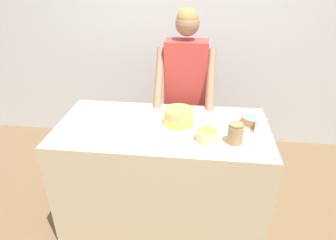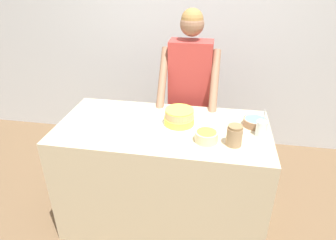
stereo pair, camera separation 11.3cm
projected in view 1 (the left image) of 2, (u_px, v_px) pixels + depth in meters
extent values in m
cube|color=silver|center=(179.00, 35.00, 3.35)|extent=(10.00, 0.05, 2.60)
cube|color=#C6B793|center=(163.00, 175.00, 2.47)|extent=(1.60, 0.79, 0.92)
cylinder|color=#2D2D38|center=(176.00, 141.00, 3.05)|extent=(0.11, 0.11, 0.82)
cylinder|color=#2D2D38|center=(192.00, 142.00, 3.03)|extent=(0.11, 0.11, 0.82)
cube|color=#B23833|center=(186.00, 74.00, 2.71)|extent=(0.38, 0.21, 0.61)
cylinder|color=#8E664C|center=(159.00, 80.00, 2.59)|extent=(0.07, 0.39, 0.52)
cylinder|color=#8E664C|center=(211.00, 82.00, 2.54)|extent=(0.07, 0.39, 0.52)
sphere|color=#8E664C|center=(187.00, 24.00, 2.50)|extent=(0.20, 0.20, 0.20)
sphere|color=olive|center=(188.00, 19.00, 2.49)|extent=(0.19, 0.19, 0.19)
cylinder|color=silver|center=(179.00, 124.00, 2.28)|extent=(0.31, 0.31, 0.01)
cylinder|color=#F2DB4C|center=(179.00, 120.00, 2.26)|extent=(0.23, 0.23, 0.05)
cylinder|color=#DBB275|center=(179.00, 114.00, 2.24)|extent=(0.22, 0.22, 0.05)
cylinder|color=#F2DB4C|center=(179.00, 110.00, 2.22)|extent=(0.22, 0.22, 0.01)
cylinder|color=beige|center=(207.00, 135.00, 2.07)|extent=(0.16, 0.16, 0.07)
cylinder|color=#EF9938|center=(208.00, 132.00, 2.05)|extent=(0.14, 0.14, 0.01)
cylinder|color=#936B4C|center=(253.00, 120.00, 2.29)|extent=(0.17, 0.17, 0.06)
cylinder|color=#60B7E0|center=(253.00, 117.00, 2.28)|extent=(0.15, 0.15, 0.01)
cylinder|color=silver|center=(262.00, 115.00, 2.24)|extent=(0.02, 0.08, 0.15)
cylinder|color=silver|center=(260.00, 126.00, 2.15)|extent=(0.08, 0.08, 0.11)
cylinder|color=silver|center=(99.00, 121.00, 2.32)|extent=(0.22, 0.22, 0.01)
cylinder|color=#9E7F5B|center=(235.00, 135.00, 2.02)|extent=(0.11, 0.11, 0.13)
cylinder|color=olive|center=(236.00, 125.00, 1.99)|extent=(0.10, 0.10, 0.02)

